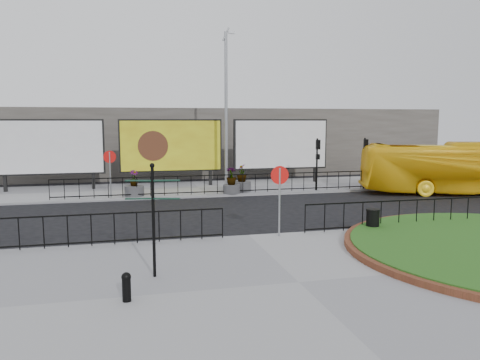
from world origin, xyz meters
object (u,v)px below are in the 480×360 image
object	(u,v)px
fingerpost_sign	(153,209)
planter_c	(242,182)
planter_b	(231,184)
lamp_post	(226,108)
billboard_mid	(171,146)
planter_a	(134,188)
bus	(457,168)
bollard	(126,285)
litter_bin	(373,220)

from	to	relation	value
fingerpost_sign	planter_c	world-z (taller)	fingerpost_sign
fingerpost_sign	planter_b	distance (m)	14.07
lamp_post	fingerpost_sign	world-z (taller)	lamp_post
billboard_mid	planter_a	size ratio (longest dim) A/B	4.45
fingerpost_sign	bus	distance (m)	20.43
fingerpost_sign	planter_a	distance (m)	13.55
bollard	bus	world-z (taller)	bus
lamp_post	fingerpost_sign	xyz separation A→B (m)	(-4.99, -14.72, -2.92)
lamp_post	planter_a	distance (m)	6.91
lamp_post	bus	xyz separation A→B (m)	(12.44, -4.06, -3.36)
litter_bin	planter_b	distance (m)	10.46
fingerpost_sign	planter_b	size ratio (longest dim) A/B	2.02
bollard	planter_a	xyz separation A→B (m)	(0.39, 15.04, 0.08)
fingerpost_sign	billboard_mid	bearing A→B (deg)	98.22
planter_c	planter_a	bearing A→B (deg)	-177.24
lamp_post	planter_b	xyz separation A→B (m)	(-0.06, -1.60, -4.16)
billboard_mid	litter_bin	world-z (taller)	billboard_mid
planter_a	planter_b	world-z (taller)	planter_b
billboard_mid	litter_bin	size ratio (longest dim) A/B	7.38
bus	planter_a	distance (m)	17.99
billboard_mid	bollard	xyz separation A→B (m)	(-2.69, -18.24, -2.11)
billboard_mid	planter_c	world-z (taller)	billboard_mid
lamp_post	planter_a	xyz separation A→B (m)	(-5.31, -1.24, -4.26)
bus	lamp_post	bearing A→B (deg)	90.10
bus	billboard_mid	bearing A→B (deg)	86.85
bollard	planter_b	world-z (taller)	planter_b
billboard_mid	planter_a	distance (m)	4.44
litter_bin	planter_c	size ratio (longest dim) A/B	0.54
planter_c	fingerpost_sign	bearing A→B (deg)	-112.44
billboard_mid	planter_c	size ratio (longest dim) A/B	4.00
planter_a	planter_c	bearing A→B (deg)	2.76
bus	planter_c	bearing A→B (deg)	93.33
fingerpost_sign	bollard	xyz separation A→B (m)	(-0.70, -1.55, -1.42)
fingerpost_sign	bollard	size ratio (longest dim) A/B	4.42
lamp_post	bollard	size ratio (longest dim) A/B	13.78
billboard_mid	bus	xyz separation A→B (m)	(15.44, -6.04, -1.14)
planter_c	bus	bearing A→B (deg)	-14.87
billboard_mid	planter_c	bearing A→B (deg)	-38.27
lamp_post	planter_a	bearing A→B (deg)	-166.88
bus	planter_a	size ratio (longest dim) A/B	7.54
lamp_post	planter_b	world-z (taller)	lamp_post
lamp_post	bus	world-z (taller)	lamp_post
planter_b	fingerpost_sign	bearing A→B (deg)	-110.63
lamp_post	planter_b	distance (m)	4.46
litter_bin	bus	xyz separation A→B (m)	(9.44, 7.54, 0.92)
billboard_mid	planter_a	world-z (taller)	billboard_mid
bollard	bus	distance (m)	21.88
billboard_mid	lamp_post	bearing A→B (deg)	-33.25
lamp_post	planter_c	size ratio (longest dim) A/B	5.95
fingerpost_sign	lamp_post	bearing A→B (deg)	86.26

